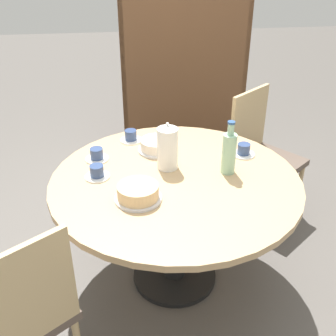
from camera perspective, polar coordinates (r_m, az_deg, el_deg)
The scene contains 13 objects.
ground_plane at distance 2.71m, azimuth 0.89°, elevation -14.48°, with size 14.00×14.00×0.00m, color #56514C.
dining_table at distance 2.33m, azimuth 1.00°, elevation -4.05°, with size 1.35×1.35×0.72m.
chair_a at distance 3.09m, azimuth 12.51°, elevation 2.07°, with size 0.59×0.59×0.92m.
chair_b at distance 1.97m, azimuth -19.40°, elevation -17.98°, with size 0.59×0.59×0.92m.
bookshelf at distance 3.76m, azimuth 1.98°, elevation 14.47°, with size 1.09×0.28×1.82m.
coffee_pot at distance 2.30m, azimuth -0.07°, elevation 2.84°, with size 0.12×0.12×0.28m.
water_bottle at distance 2.28m, azimuth 8.27°, elevation 2.13°, with size 0.08×0.08×0.30m.
cake_main at distance 2.08m, azimuth -4.08°, elevation -3.36°, with size 0.24×0.24×0.08m.
cake_second at distance 2.53m, azimuth -1.57°, elevation 3.07°, with size 0.22×0.22×0.07m.
cup_a at distance 2.46m, azimuth -9.63°, elevation 1.73°, with size 0.14×0.14×0.07m.
cup_b at distance 2.66m, azimuth -5.06°, elevation 4.28°, with size 0.14×0.14×0.07m.
cup_c at distance 2.29m, azimuth -9.60°, elevation -0.61°, with size 0.14×0.14×0.07m.
cup_d at distance 2.52m, azimuth 10.21°, elevation 2.35°, with size 0.14×0.14×0.07m.
Camera 1 is at (-0.27, -1.91, 1.90)m, focal length 45.00 mm.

